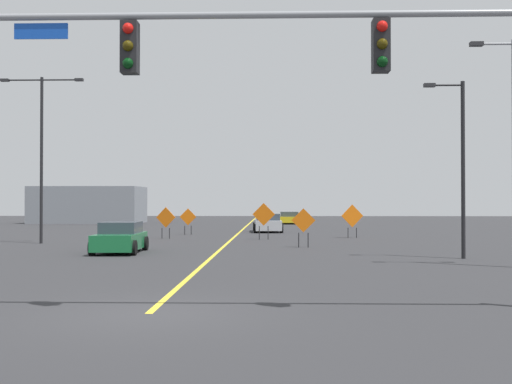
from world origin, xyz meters
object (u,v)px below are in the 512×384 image
(street_lamp_mid_left, at_px, (460,160))
(car_green_approaching, at_px, (120,238))
(traffic_signal_assembly, at_px, (365,67))
(car_silver_distant, at_px, (268,223))
(street_lamp_far_left, at_px, (42,144))
(construction_sign_median_near, at_px, (352,217))
(construction_sign_right_shoulder, at_px, (188,218))
(construction_sign_left_shoulder, at_px, (303,223))
(construction_sign_median_far, at_px, (264,216))
(car_yellow_far, at_px, (289,218))
(construction_sign_right_lane, at_px, (166,219))

(street_lamp_mid_left, distance_m, car_green_approaching, 14.67)
(traffic_signal_assembly, relative_size, car_silver_distant, 3.45)
(street_lamp_far_left, bearing_deg, traffic_signal_assembly, -55.14)
(construction_sign_median_near, bearing_deg, construction_sign_right_shoulder, 162.78)
(traffic_signal_assembly, distance_m, construction_sign_left_shoulder, 18.37)
(construction_sign_median_far, bearing_deg, construction_sign_left_shoulder, -71.84)
(street_lamp_far_left, height_order, construction_sign_right_shoulder, street_lamp_far_left)
(construction_sign_right_shoulder, bearing_deg, construction_sign_median_near, -17.22)
(construction_sign_right_shoulder, bearing_deg, car_silver_distant, 36.60)
(car_silver_distant, bearing_deg, street_lamp_mid_left, -69.57)
(construction_sign_left_shoulder, xyz_separation_m, car_green_approaching, (-8.19, -3.24, -0.57))
(street_lamp_far_left, xyz_separation_m, car_yellow_far, (13.94, 29.24, -4.71))
(street_lamp_mid_left, relative_size, construction_sign_left_shoulder, 3.66)
(construction_sign_left_shoulder, distance_m, construction_sign_median_far, 6.57)
(car_green_approaching, bearing_deg, construction_sign_median_far, 57.05)
(construction_sign_right_lane, bearing_deg, construction_sign_right_shoulder, 80.50)
(street_lamp_far_left, relative_size, car_silver_distant, 2.02)
(traffic_signal_assembly, xyz_separation_m, car_yellow_far, (-0.36, 49.75, -4.35))
(traffic_signal_assembly, xyz_separation_m, construction_sign_right_shoulder, (-7.63, 29.33, -3.84))
(construction_sign_left_shoulder, xyz_separation_m, construction_sign_median_near, (3.38, 8.05, 0.06))
(construction_sign_median_near, distance_m, car_yellow_far, 23.96)
(construction_sign_left_shoulder, bearing_deg, car_green_approaching, -158.39)
(construction_sign_median_near, bearing_deg, street_lamp_far_left, -162.28)
(construction_sign_left_shoulder, distance_m, construction_sign_right_lane, 10.58)
(car_yellow_far, bearing_deg, street_lamp_far_left, -115.49)
(traffic_signal_assembly, xyz_separation_m, street_lamp_mid_left, (5.51, 12.30, -1.06))
(construction_sign_right_shoulder, distance_m, construction_sign_median_near, 11.12)
(construction_sign_right_shoulder, xyz_separation_m, construction_sign_median_far, (5.19, -5.10, 0.27))
(traffic_signal_assembly, height_order, street_lamp_mid_left, street_lamp_mid_left)
(construction_sign_right_lane, distance_m, construction_sign_median_far, 5.97)
(construction_sign_right_shoulder, distance_m, construction_sign_right_lane, 4.45)
(street_lamp_far_left, xyz_separation_m, construction_sign_median_far, (11.85, 3.71, -3.93))
(traffic_signal_assembly, bearing_deg, street_lamp_far_left, 124.86)
(traffic_signal_assembly, relative_size, construction_sign_right_lane, 8.02)
(street_lamp_mid_left, distance_m, car_yellow_far, 38.05)
(street_lamp_mid_left, relative_size, car_green_approaching, 1.77)
(construction_sign_left_shoulder, bearing_deg, street_lamp_far_left, 169.69)
(street_lamp_mid_left, bearing_deg, car_silver_distant, 110.43)
(traffic_signal_assembly, relative_size, street_lamp_far_left, 1.71)
(construction_sign_right_shoulder, bearing_deg, construction_sign_right_lane, -99.50)
(construction_sign_right_shoulder, xyz_separation_m, car_green_approaching, (-0.95, -14.59, -0.47))
(construction_sign_median_near, bearing_deg, construction_sign_left_shoulder, -112.77)
(car_silver_distant, bearing_deg, construction_sign_right_lane, -125.99)
(construction_sign_median_far, bearing_deg, traffic_signal_assembly, -84.26)
(street_lamp_far_left, relative_size, construction_sign_right_shoulder, 5.05)
(street_lamp_mid_left, xyz_separation_m, construction_sign_right_lane, (-13.88, 12.64, -2.69))
(street_lamp_mid_left, bearing_deg, construction_sign_median_far, 123.69)
(street_lamp_mid_left, xyz_separation_m, construction_sign_median_near, (-2.52, 13.74, -2.61))
(construction_sign_median_near, relative_size, construction_sign_median_far, 0.96)
(car_silver_distant, bearing_deg, car_green_approaching, -108.71)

